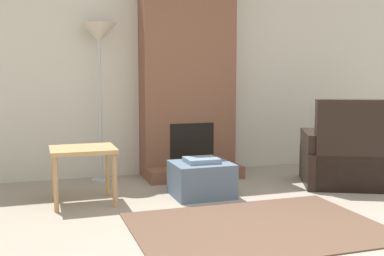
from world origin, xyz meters
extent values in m
plane|color=gray|center=(0.00, 0.00, 0.00)|extent=(24.00, 24.00, 0.00)
cube|color=beige|center=(0.00, 2.83, 1.30)|extent=(7.19, 0.06, 2.60)
cube|color=brown|center=(0.00, 2.62, 1.30)|extent=(1.16, 0.36, 2.60)
cube|color=brown|center=(0.00, 2.29, 0.07)|extent=(1.16, 0.30, 0.15)
cube|color=black|center=(0.00, 2.43, 0.41)|extent=(0.55, 0.02, 0.52)
cube|color=slate|center=(-0.20, 1.53, 0.18)|extent=(0.60, 0.53, 0.35)
cube|color=slate|center=(-0.20, 1.53, 0.38)|extent=(0.33, 0.29, 0.05)
cube|color=black|center=(1.53, 1.52, 0.20)|extent=(1.18, 1.15, 0.40)
cube|color=black|center=(1.39, 1.23, 0.50)|extent=(0.76, 0.49, 0.99)
cube|color=black|center=(1.87, 1.37, 0.30)|extent=(0.47, 0.77, 0.60)
cube|color=black|center=(1.19, 1.68, 0.30)|extent=(0.47, 0.77, 0.60)
cube|color=tan|center=(-1.38, 1.63, 0.53)|extent=(0.62, 0.53, 0.04)
cylinder|color=tan|center=(-1.65, 1.40, 0.26)|extent=(0.04, 0.04, 0.51)
cylinder|color=tan|center=(-1.12, 1.40, 0.26)|extent=(0.04, 0.04, 0.51)
cylinder|color=tan|center=(-1.65, 1.85, 0.26)|extent=(0.04, 0.04, 0.51)
cylinder|color=tan|center=(-1.12, 1.85, 0.26)|extent=(0.04, 0.04, 0.51)
cylinder|color=#ADADB2|center=(-1.08, 2.60, 0.01)|extent=(0.25, 0.25, 0.02)
cylinder|color=#ADADB2|center=(-1.08, 2.60, 0.83)|extent=(0.03, 0.03, 1.62)
cone|color=beige|center=(-1.08, 2.60, 1.74)|extent=(0.41, 0.41, 0.21)
cube|color=brown|center=(-0.10, 0.41, 0.01)|extent=(2.04, 1.46, 0.01)
camera|label=1|loc=(-1.82, -3.08, 1.27)|focal=45.00mm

